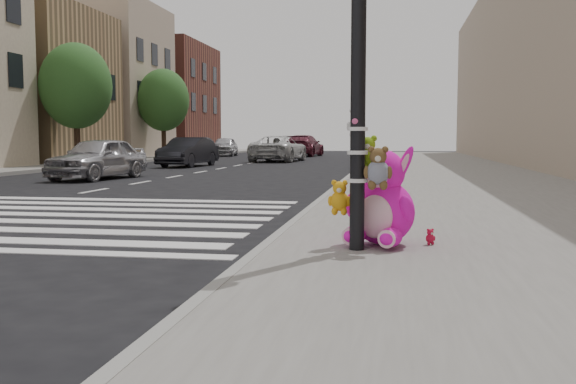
% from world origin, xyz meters
% --- Properties ---
extents(ground, '(120.00, 120.00, 0.00)m').
position_xyz_m(ground, '(0.00, 0.00, 0.00)').
color(ground, black).
rests_on(ground, ground).
extents(sidewalk_near, '(7.00, 80.00, 0.14)m').
position_xyz_m(sidewalk_near, '(5.00, 10.00, 0.07)').
color(sidewalk_near, slate).
rests_on(sidewalk_near, ground).
extents(sidewalk_far, '(6.00, 80.00, 0.14)m').
position_xyz_m(sidewalk_far, '(-13.50, 20.00, 0.07)').
color(sidewalk_far, slate).
rests_on(sidewalk_far, ground).
extents(curb_edge, '(0.12, 80.00, 0.15)m').
position_xyz_m(curb_edge, '(1.55, 10.00, 0.07)').
color(curb_edge, gray).
rests_on(curb_edge, ground).
extents(bld_far_c, '(6.00, 8.00, 8.00)m').
position_xyz_m(bld_far_c, '(-15.50, 26.00, 4.00)').
color(bld_far_c, tan).
rests_on(bld_far_c, ground).
extents(bld_far_d, '(6.00, 8.00, 10.00)m').
position_xyz_m(bld_far_d, '(-15.50, 35.00, 5.00)').
color(bld_far_d, tan).
rests_on(bld_far_d, ground).
extents(bld_far_e, '(6.00, 10.00, 9.00)m').
position_xyz_m(bld_far_e, '(-15.50, 46.00, 4.50)').
color(bld_far_e, brown).
rests_on(bld_far_e, ground).
extents(signal_pole, '(0.71, 0.50, 4.00)m').
position_xyz_m(signal_pole, '(2.63, 1.82, 1.73)').
color(signal_pole, black).
rests_on(signal_pole, sidewalk_near).
extents(tree_far_b, '(3.20, 3.20, 5.44)m').
position_xyz_m(tree_far_b, '(-11.20, 22.00, 3.65)').
color(tree_far_b, '#382619').
rests_on(tree_far_b, sidewalk_far).
extents(tree_far_c, '(3.20, 3.20, 5.44)m').
position_xyz_m(tree_far_c, '(-11.20, 33.00, 3.65)').
color(tree_far_c, '#382619').
rests_on(tree_far_c, sidewalk_far).
extents(pink_bunny, '(0.91, 0.99, 1.14)m').
position_xyz_m(pink_bunny, '(2.85, 2.17, 0.61)').
color(pink_bunny, '#FF15C9').
rests_on(pink_bunny, sidewalk_near).
extents(red_teddy, '(0.15, 0.14, 0.19)m').
position_xyz_m(red_teddy, '(3.40, 2.24, 0.23)').
color(red_teddy, red).
rests_on(red_teddy, sidewalk_near).
extents(car_silver_far, '(2.18, 4.21, 1.37)m').
position_xyz_m(car_silver_far, '(-6.50, 14.36, 0.69)').
color(car_silver_far, '#A8A8AD').
rests_on(car_silver_far, ground).
extents(car_dark_far, '(1.86, 4.26, 1.36)m').
position_xyz_m(car_dark_far, '(-6.50, 23.55, 0.68)').
color(car_dark_far, black).
rests_on(car_dark_far, ground).
extents(car_white_near, '(2.74, 5.33, 1.44)m').
position_xyz_m(car_white_near, '(-3.50, 30.57, 0.72)').
color(car_white_near, silver).
rests_on(car_white_near, ground).
extents(car_maroon_near, '(2.57, 5.39, 1.52)m').
position_xyz_m(car_maroon_near, '(-3.50, 40.65, 0.76)').
color(car_maroon_near, maroon).
rests_on(car_maroon_near, ground).
extents(car_silver_deep, '(2.16, 4.31, 1.41)m').
position_xyz_m(car_silver_deep, '(-9.28, 40.24, 0.70)').
color(car_silver_deep, silver).
rests_on(car_silver_deep, ground).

